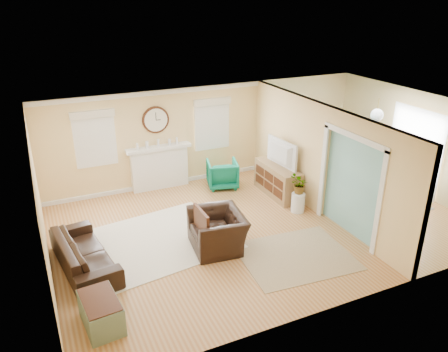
% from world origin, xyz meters
% --- Properties ---
extents(floor, '(9.00, 9.00, 0.00)m').
position_xyz_m(floor, '(0.00, 0.00, 0.00)').
color(floor, '#A56531').
rests_on(floor, ground).
extents(wall_back, '(9.00, 0.02, 2.60)m').
position_xyz_m(wall_back, '(0.00, 3.00, 1.30)').
color(wall_back, '#E1C280').
rests_on(wall_back, ground).
extents(wall_front, '(9.00, 0.02, 2.60)m').
position_xyz_m(wall_front, '(0.00, -3.00, 1.30)').
color(wall_front, '#E1C280').
rests_on(wall_front, ground).
extents(wall_left, '(0.02, 6.00, 2.60)m').
position_xyz_m(wall_left, '(-4.50, 0.00, 1.30)').
color(wall_left, '#E1C280').
rests_on(wall_left, ground).
extents(wall_right, '(0.02, 6.00, 2.60)m').
position_xyz_m(wall_right, '(4.50, 0.00, 1.30)').
color(wall_right, '#E1C280').
rests_on(wall_right, ground).
extents(ceiling, '(9.00, 6.00, 0.02)m').
position_xyz_m(ceiling, '(0.00, 0.00, 2.60)').
color(ceiling, white).
rests_on(ceiling, wall_back).
extents(partition, '(0.17, 6.00, 2.60)m').
position_xyz_m(partition, '(1.51, 0.28, 1.36)').
color(partition, '#E1C280').
rests_on(partition, ground).
extents(fireplace, '(1.70, 0.30, 1.17)m').
position_xyz_m(fireplace, '(-1.50, 2.88, 0.60)').
color(fireplace, white).
rests_on(fireplace, ground).
extents(wall_clock, '(0.70, 0.07, 0.70)m').
position_xyz_m(wall_clock, '(-1.50, 2.97, 1.85)').
color(wall_clock, '#401D0E').
rests_on(wall_clock, wall_back).
extents(window_left, '(1.05, 0.13, 1.42)m').
position_xyz_m(window_left, '(-3.05, 2.95, 1.66)').
color(window_left, white).
rests_on(window_left, wall_back).
extents(window_right, '(1.05, 0.13, 1.42)m').
position_xyz_m(window_right, '(0.05, 2.95, 1.66)').
color(window_right, white).
rests_on(window_right, wall_back).
extents(french_doors, '(0.06, 1.70, 2.20)m').
position_xyz_m(french_doors, '(4.45, 0.00, 1.10)').
color(french_doors, white).
rests_on(french_doors, ground).
extents(pendant, '(0.30, 0.30, 0.55)m').
position_xyz_m(pendant, '(3.00, 0.00, 2.20)').
color(pendant, gold).
rests_on(pendant, ceiling).
extents(rug_cream, '(3.16, 2.83, 0.02)m').
position_xyz_m(rug_cream, '(-2.31, 0.26, 0.01)').
color(rug_cream, '#EEE1C7').
rests_on(rug_cream, floor).
extents(rug_jute, '(2.28, 1.93, 0.01)m').
position_xyz_m(rug_jute, '(-0.03, -1.45, 0.01)').
color(rug_jute, tan).
rests_on(rug_jute, floor).
extents(rug_grey, '(2.22, 2.78, 0.01)m').
position_xyz_m(rug_grey, '(3.06, 0.27, 0.01)').
color(rug_grey, slate).
rests_on(rug_grey, floor).
extents(sofa, '(1.10, 2.21, 0.62)m').
position_xyz_m(sofa, '(-3.89, -0.10, 0.31)').
color(sofa, black).
rests_on(sofa, floor).
extents(eames_chair, '(1.15, 1.28, 0.76)m').
position_xyz_m(eames_chair, '(-1.30, -0.48, 0.38)').
color(eames_chair, black).
rests_on(eames_chair, floor).
extents(green_chair, '(0.96, 0.98, 0.73)m').
position_xyz_m(green_chair, '(0.04, 2.25, 0.36)').
color(green_chair, '#06623B').
rests_on(green_chair, floor).
extents(trunk, '(0.61, 0.91, 0.50)m').
position_xyz_m(trunk, '(-3.88, -1.82, 0.25)').
color(trunk, gray).
rests_on(trunk, floor).
extents(credenza, '(0.52, 1.54, 0.80)m').
position_xyz_m(credenza, '(1.11, 1.20, 0.40)').
color(credenza, olive).
rests_on(credenza, floor).
extents(tv, '(0.25, 1.17, 0.67)m').
position_xyz_m(tv, '(1.10, 1.20, 1.14)').
color(tv, black).
rests_on(tv, credenza).
extents(garden_stool, '(0.32, 0.32, 0.47)m').
position_xyz_m(garden_stool, '(1.08, 0.17, 0.23)').
color(garden_stool, white).
rests_on(garden_stool, floor).
extents(potted_plant, '(0.54, 0.52, 0.47)m').
position_xyz_m(potted_plant, '(1.08, 0.17, 0.70)').
color(potted_plant, '#337F33').
rests_on(potted_plant, garden_stool).
extents(dining_table, '(1.30, 2.01, 0.66)m').
position_xyz_m(dining_table, '(3.06, 0.27, 0.33)').
color(dining_table, '#401D0E').
rests_on(dining_table, floor).
extents(dining_chair_n, '(0.45, 0.45, 1.01)m').
position_xyz_m(dining_chair_n, '(2.99, 1.46, 0.60)').
color(dining_chair_n, slate).
rests_on(dining_chair_n, floor).
extents(dining_chair_s, '(0.48, 0.48, 0.96)m').
position_xyz_m(dining_chair_s, '(2.96, -0.84, 0.57)').
color(dining_chair_s, slate).
rests_on(dining_chair_s, floor).
extents(dining_chair_w, '(0.41, 0.41, 0.91)m').
position_xyz_m(dining_chair_w, '(2.43, 0.19, 0.53)').
color(dining_chair_w, white).
rests_on(dining_chair_w, floor).
extents(dining_chair_e, '(0.46, 0.46, 0.91)m').
position_xyz_m(dining_chair_e, '(3.77, 0.20, 0.53)').
color(dining_chair_e, slate).
rests_on(dining_chair_e, floor).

